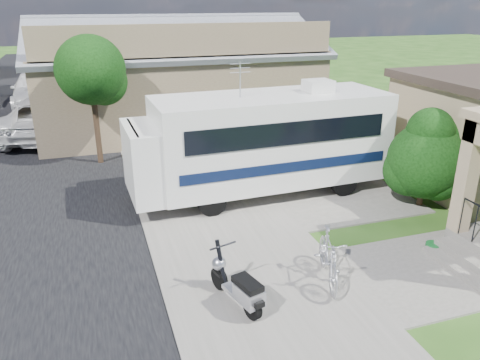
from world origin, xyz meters
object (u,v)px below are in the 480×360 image
object	(u,v)px
shrub	(426,157)
van	(36,90)
garden_hose	(433,247)
bicycle	(328,260)
scooter	(238,286)
motorhome	(262,140)
pickup_truck	(48,116)

from	to	relation	value
shrub	van	size ratio (longest dim) A/B	0.48
shrub	garden_hose	size ratio (longest dim) A/B	8.02
bicycle	van	bearing A→B (deg)	126.24
shrub	bicycle	bearing A→B (deg)	-148.37
shrub	scooter	bearing A→B (deg)	-155.27
shrub	van	distance (m)	21.68
motorhome	scooter	distance (m)	6.01
scooter	shrub	bearing A→B (deg)	8.98
motorhome	van	distance (m)	17.68
scooter	van	size ratio (longest dim) A/B	0.27
scooter	garden_hose	bearing A→B (deg)	-8.25
garden_hose	motorhome	bearing A→B (deg)	119.78
shrub	scooter	world-z (taller)	shrub
scooter	van	world-z (taller)	van
motorhome	van	size ratio (longest dim) A/B	1.30
shrub	garden_hose	world-z (taller)	shrub
motorhome	scooter	bearing A→B (deg)	-116.81
motorhome	shrub	distance (m)	4.72
scooter	garden_hose	xyz separation A→B (m)	(5.14, 0.68, -0.41)
garden_hose	pickup_truck	bearing A→B (deg)	123.84
scooter	pickup_truck	bearing A→B (deg)	90.02
motorhome	garden_hose	distance (m)	5.61
bicycle	pickup_truck	distance (m)	15.46
pickup_truck	garden_hose	distance (m)	16.58
motorhome	garden_hose	world-z (taller)	motorhome
motorhome	pickup_truck	world-z (taller)	motorhome
bicycle	garden_hose	bearing A→B (deg)	25.54
pickup_truck	garden_hose	bearing A→B (deg)	134.57
van	motorhome	bearing A→B (deg)	-67.89
bicycle	van	size ratio (longest dim) A/B	0.31
bicycle	garden_hose	xyz separation A→B (m)	(3.09, 0.43, -0.48)
shrub	bicycle	xyz separation A→B (m)	(-4.53, -2.79, -0.92)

